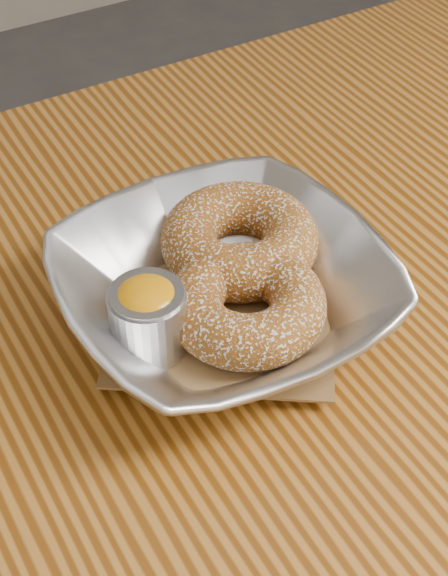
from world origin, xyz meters
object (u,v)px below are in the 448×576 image
table (316,473)px  serving_bowl (224,293)px  donut_back (240,240)px  ramekin (148,316)px  donut_front (247,305)px

table → serving_bowl: bearing=110.6°
table → donut_back: 0.17m
donut_back → ramekin: ramekin is taller
donut_front → ramekin: (-0.06, 0.01, 0.01)m
serving_bowl → donut_front: serving_bowl is taller
donut_back → donut_front: (-0.03, -0.06, -0.00)m
donut_front → ramekin: bearing=166.4°
table → serving_bowl: 0.15m
table → donut_front: (-0.02, 0.06, 0.13)m
serving_bowl → ramekin: (-0.06, -0.00, 0.01)m
table → ramekin: ramekin is taller
table → ramekin: bearing=138.9°
table → ramekin: 0.18m
donut_back → ramekin: bearing=-155.4°
table → donut_back: size_ratio=11.02×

